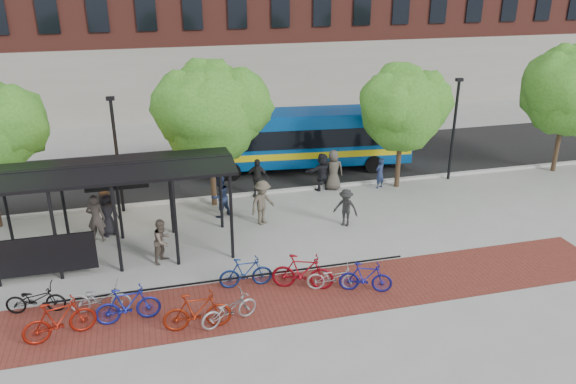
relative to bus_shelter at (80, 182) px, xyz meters
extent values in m
plane|color=#9E9E99|center=(8.13, 0.48, -3.00)|extent=(160.00, 160.00, 0.00)
cube|color=black|center=(8.13, 8.48, -2.99)|extent=(160.00, 8.00, 0.01)
cube|color=#B7B7B2|center=(8.13, 4.48, -2.94)|extent=(160.00, 0.25, 0.12)
cube|color=maroon|center=(6.13, -4.52, -3.00)|extent=(24.00, 3.00, 0.01)
cube|color=black|center=(4.83, -3.62, -3.00)|extent=(12.00, 0.05, 0.95)
cylinder|color=black|center=(-2.87, 1.33, -1.35)|extent=(0.12, 0.12, 3.30)
cylinder|color=black|center=(-0.87, -1.37, -1.35)|extent=(0.12, 0.12, 3.30)
cylinder|color=black|center=(-0.87, 1.33, -1.35)|extent=(0.12, 0.12, 3.30)
cylinder|color=black|center=(1.13, -1.37, -1.35)|extent=(0.12, 0.12, 3.30)
cylinder|color=black|center=(1.13, 1.33, -1.35)|extent=(0.12, 0.12, 3.30)
cylinder|color=black|center=(3.13, -1.37, -1.35)|extent=(0.12, 0.12, 3.30)
cylinder|color=black|center=(3.13, 1.33, -1.35)|extent=(0.12, 0.12, 3.30)
cylinder|color=black|center=(5.13, -1.37, -1.35)|extent=(0.12, 0.12, 3.30)
cylinder|color=black|center=(5.13, 1.33, -1.35)|extent=(0.12, 0.12, 3.30)
cube|color=black|center=(-1.87, -1.42, -2.00)|extent=(4.50, 0.08, 1.40)
cube|color=black|center=(0.13, -0.72, 0.45)|extent=(10.60, 1.65, 0.29)
cube|color=black|center=(0.13, 0.68, 0.45)|extent=(10.60, 1.65, 0.29)
cube|color=black|center=(0.13, 1.38, 0.05)|extent=(9.00, 0.10, 0.40)
cube|color=black|center=(1.13, 1.43, -0.60)|extent=(2.40, 0.12, 0.70)
cube|color=#FF7200|center=(1.13, 1.51, -0.60)|extent=(2.20, 0.02, 0.55)
sphere|color=#35671B|center=(-2.87, 3.98, 1.28)|extent=(3.20, 3.20, 3.20)
cylinder|color=#382619|center=(5.13, 3.78, -1.74)|extent=(0.24, 0.24, 2.52)
sphere|color=#35671B|center=(5.13, 3.78, 1.20)|extent=(4.20, 4.20, 4.20)
sphere|color=#35671B|center=(6.18, 3.98, 1.50)|extent=(3.36, 3.36, 3.36)
sphere|color=#35671B|center=(4.29, 3.48, 1.60)|extent=(3.15, 3.15, 3.15)
sphere|color=#35671B|center=(5.23, 4.18, 2.00)|extent=(2.94, 2.94, 2.94)
cylinder|color=#382619|center=(14.13, 3.78, -1.86)|extent=(0.24, 0.24, 2.27)
sphere|color=#35671B|center=(14.13, 3.78, 0.80)|extent=(3.80, 3.80, 3.80)
sphere|color=#35671B|center=(15.08, 3.98, 1.10)|extent=(3.04, 3.04, 3.04)
sphere|color=#35671B|center=(13.37, 3.48, 1.20)|extent=(2.85, 2.85, 2.85)
sphere|color=#35671B|center=(14.23, 4.18, 1.60)|extent=(2.66, 2.66, 2.66)
cylinder|color=#382619|center=(23.13, 3.78, -1.77)|extent=(0.24, 0.24, 2.45)
sphere|color=#35671B|center=(23.13, 3.78, 1.21)|extent=(4.40, 4.40, 4.40)
sphere|color=#35671B|center=(22.25, 3.48, 1.61)|extent=(3.30, 3.30, 3.30)
sphere|color=#35671B|center=(23.23, 4.18, 2.01)|extent=(3.08, 3.08, 3.08)
cylinder|color=black|center=(1.13, 4.08, -0.50)|extent=(0.14, 0.14, 5.00)
cube|color=black|center=(1.13, 4.08, 2.05)|extent=(0.35, 0.20, 0.15)
cylinder|color=black|center=(17.13, 4.08, -0.50)|extent=(0.14, 0.14, 5.00)
cube|color=black|center=(17.13, 4.08, 2.05)|extent=(0.35, 0.20, 0.15)
cube|color=#084897|center=(10.22, 7.51, -1.24)|extent=(11.75, 3.68, 2.65)
cube|color=black|center=(10.22, 7.51, -1.03)|extent=(11.52, 3.70, 0.96)
cube|color=yellow|center=(10.22, 7.51, -1.89)|extent=(11.64, 3.72, 0.34)
cube|color=#084897|center=(10.22, 7.51, 0.03)|extent=(11.49, 3.41, 0.17)
cylinder|color=black|center=(6.41, 6.65, -2.54)|extent=(0.95, 0.36, 0.92)
cylinder|color=black|center=(6.67, 9.14, -2.54)|extent=(0.95, 0.36, 0.92)
cylinder|color=black|center=(13.77, 5.89, -2.54)|extent=(0.95, 0.36, 0.92)
cylinder|color=black|center=(14.02, 8.38, -2.54)|extent=(0.95, 0.36, 0.92)
imported|color=black|center=(-1.40, -3.34, -2.52)|extent=(1.88, 0.87, 0.95)
imported|color=maroon|center=(-0.51, -4.92, -2.37)|extent=(2.16, 1.11, 1.25)
imported|color=#99999C|center=(0.56, -3.84, -2.50)|extent=(2.01, 1.01, 1.01)
imported|color=navy|center=(1.40, -4.58, -2.41)|extent=(1.99, 0.67, 1.18)
imported|color=maroon|center=(3.40, -5.49, -2.38)|extent=(2.07, 0.66, 1.23)
imported|color=gray|center=(4.36, -5.42, -2.51)|extent=(1.97, 1.23, 0.98)
imported|color=navy|center=(5.23, -3.50, -2.46)|extent=(1.83, 0.57, 1.09)
imported|color=maroon|center=(7.05, -4.09, -2.37)|extent=(2.16, 1.30, 1.25)
imported|color=#ACACAF|center=(8.03, -4.41, -2.53)|extent=(1.87, 1.06, 0.93)
imported|color=navy|center=(9.02, -4.80, -2.47)|extent=(1.83, 1.10, 1.06)
imported|color=black|center=(0.59, 1.82, -2.06)|extent=(1.10, 0.98, 1.89)
imported|color=#433A36|center=(0.22, 1.32, -2.02)|extent=(0.80, 0.62, 1.95)
imported|color=#1C2541|center=(5.24, 2.43, -2.08)|extent=(1.13, 1.06, 1.84)
imported|color=#51483C|center=(6.84, 1.24, -2.04)|extent=(1.43, 1.28, 1.93)
imported|color=black|center=(7.24, 4.28, -2.08)|extent=(1.17, 0.81, 1.84)
imported|color=black|center=(10.43, 4.28, -2.08)|extent=(1.78, 0.85, 1.84)
imported|color=#474139|center=(10.97, 4.23, -2.01)|extent=(1.04, 0.75, 1.97)
imported|color=navy|center=(13.22, 3.82, -2.24)|extent=(0.66, 0.58, 1.52)
imported|color=brown|center=(2.64, -1.02, -2.16)|extent=(1.01, 1.03, 1.68)
imported|color=black|center=(10.14, 0.20, -2.19)|extent=(1.19, 1.12, 1.62)
camera|label=1|loc=(2.46, -19.77, 7.14)|focal=35.00mm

